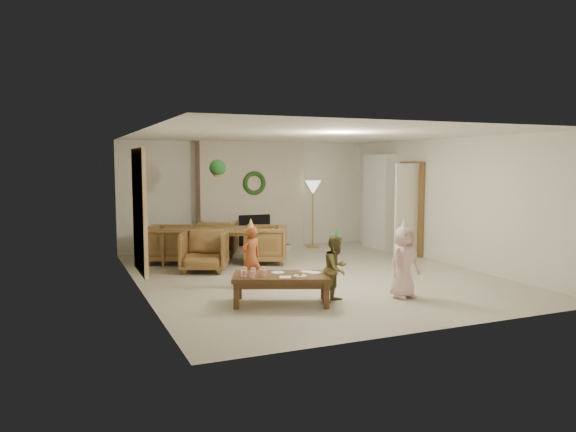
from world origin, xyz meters
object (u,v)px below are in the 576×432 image
dining_table (211,246)px  dining_chair_near (204,251)px  child_plaid (336,269)px  dining_chair_left (169,244)px  child_pink (404,262)px  dining_chair_right (265,244)px  child_red (251,257)px  dining_chair_far (217,238)px  coffee_table_top (281,277)px

dining_table → dining_chair_near: dining_chair_near is taller
child_plaid → dining_chair_left: bearing=81.0°
dining_table → child_pink: (1.90, -3.91, 0.19)m
child_plaid → dining_chair_near: bearing=81.2°
dining_table → dining_chair_left: size_ratio=2.34×
dining_chair_right → child_red: size_ratio=0.85×
dining_chair_far → child_plaid: size_ratio=0.86×
coffee_table_top → child_plaid: 0.81m
child_plaid → child_red: bearing=90.4°
dining_chair_near → child_plaid: (1.20, -2.94, 0.11)m
dining_chair_far → dining_chair_right: same height
dining_chair_far → child_pink: 4.96m
dining_chair_near → child_pink: (2.25, -3.12, 0.16)m
child_pink → dining_chair_far: bearing=98.0°
dining_chair_near → dining_chair_right: same height
dining_chair_left → child_plaid: size_ratio=0.86×
child_pink → dining_chair_left: bearing=112.1°
dining_chair_left → coffee_table_top: bearing=-143.7°
dining_chair_right → dining_table: bearing=-90.0°
coffee_table_top → child_red: (-0.06, 1.17, 0.10)m
child_plaid → dining_table: bearing=71.9°
dining_chair_far → dining_chair_right: (0.64, -1.23, 0.00)m
dining_chair_near → child_red: bearing=-53.1°
dining_chair_right → child_pink: child_pink is taller
dining_chair_far → child_pink: child_pink is taller
dining_chair_right → child_red: child_red is taller
dining_table → coffee_table_top: 3.53m
dining_table → child_plaid: bearing=-53.5°
dining_chair_near → child_red: (0.37, -1.57, 0.11)m
dining_chair_right → coffee_table_top: bearing=7.2°
dining_chair_far → child_red: bearing=107.8°
dining_chair_far → dining_chair_left: same height
dining_chair_left → child_red: child_red is taller
dining_table → dining_chair_near: 0.87m
dining_chair_right → dining_chair_far: bearing=-128.7°
dining_table → dining_chair_right: dining_chair_right is taller
dining_table → coffee_table_top: dining_table is taller
coffee_table_top → child_pink: bearing=10.6°
dining_table → dining_chair_left: 0.87m
dining_table → child_plaid: (0.85, -3.73, 0.14)m
dining_chair_right → child_red: bearing=-3.0°
child_red → child_plaid: bearing=104.6°
dining_chair_left → child_pink: (2.70, -4.26, 0.16)m
dining_chair_left → dining_chair_right: (1.78, -0.78, 0.00)m
dining_chair_near → coffee_table_top: size_ratio=0.61×
dining_chair_near → coffee_table_top: bearing=-57.5°
coffee_table_top → child_pink: child_pink is taller
child_red → coffee_table_top: bearing=75.9°
dining_table → dining_chair_far: dining_chair_far is taller
dining_chair_left → child_pink: size_ratio=0.78×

